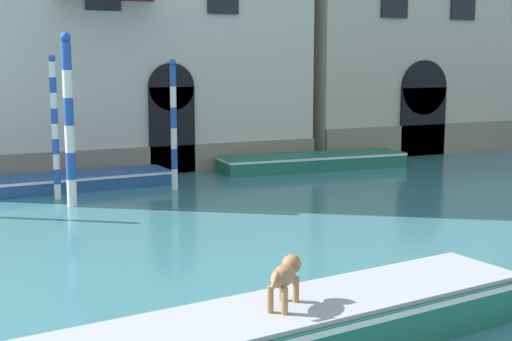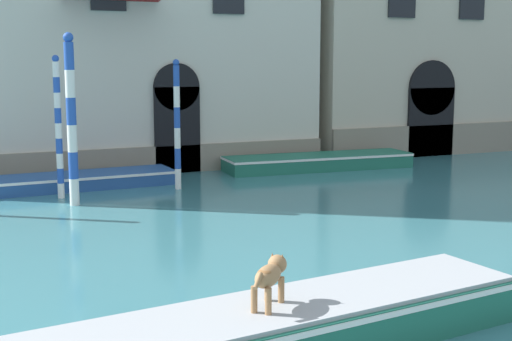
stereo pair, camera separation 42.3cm
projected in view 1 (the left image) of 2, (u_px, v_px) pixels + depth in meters
The scene contains 7 objects.
boat_foreground at pixel (283, 330), 9.49m from camera, with size 8.23×2.53×0.68m.
dog_on_deck at pixel (285, 275), 9.42m from camera, with size 0.74×0.74×0.64m.
boat_moored_near_palazzo at pixel (69, 181), 21.62m from camera, with size 6.26×1.82×0.45m.
boat_moored_far at pixel (313, 161), 25.60m from camera, with size 6.96×2.13×0.53m.
mooring_pole_0 at pixel (174, 125), 21.35m from camera, with size 0.19×0.19×3.91m.
mooring_pole_2 at pixel (69, 120), 18.84m from camera, with size 0.27×0.27×4.61m.
mooring_pole_4 at pixel (55, 127), 19.84m from camera, with size 0.20×0.20×4.03m.
Camera 1 is at (-3.10, -1.72, 3.94)m, focal length 50.00 mm.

